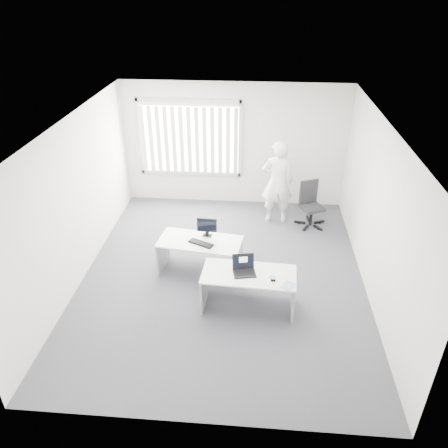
# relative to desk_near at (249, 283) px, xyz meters

# --- Properties ---
(ground) EXTENTS (6.00, 6.00, 0.00)m
(ground) POSITION_rel_desk_near_xyz_m (-0.48, 0.81, -0.48)
(ground) COLOR #55555D
(ground) RESTS_ON ground
(wall_back) EXTENTS (5.00, 0.02, 2.80)m
(wall_back) POSITION_rel_desk_near_xyz_m (-0.48, 3.81, 0.92)
(wall_back) COLOR silver
(wall_back) RESTS_ON ground
(wall_front) EXTENTS (5.00, 0.02, 2.80)m
(wall_front) POSITION_rel_desk_near_xyz_m (-0.48, -2.19, 0.92)
(wall_front) COLOR silver
(wall_front) RESTS_ON ground
(wall_left) EXTENTS (0.02, 6.00, 2.80)m
(wall_left) POSITION_rel_desk_near_xyz_m (-2.98, 0.81, 0.92)
(wall_left) COLOR silver
(wall_left) RESTS_ON ground
(wall_right) EXTENTS (0.02, 6.00, 2.80)m
(wall_right) POSITION_rel_desk_near_xyz_m (2.02, 0.81, 0.92)
(wall_right) COLOR silver
(wall_right) RESTS_ON ground
(ceiling) EXTENTS (5.00, 6.00, 0.02)m
(ceiling) POSITION_rel_desk_near_xyz_m (-0.48, 0.81, 2.32)
(ceiling) COLOR white
(ceiling) RESTS_ON wall_back
(window) EXTENTS (2.32, 0.06, 1.76)m
(window) POSITION_rel_desk_near_xyz_m (-1.48, 3.77, 1.07)
(window) COLOR #BBBBB7
(window) RESTS_ON wall_back
(blinds) EXTENTS (2.20, 0.10, 1.50)m
(blinds) POSITION_rel_desk_near_xyz_m (-1.48, 3.71, 1.04)
(blinds) COLOR white
(blinds) RESTS_ON wall_back
(desk_near) EXTENTS (1.51, 0.78, 0.67)m
(desk_near) POSITION_rel_desk_near_xyz_m (0.00, 0.00, 0.00)
(desk_near) COLOR white
(desk_near) RESTS_ON ground
(desk_far) EXTENTS (1.53, 0.87, 0.66)m
(desk_far) POSITION_rel_desk_near_xyz_m (-0.90, 0.91, -0.01)
(desk_far) COLOR white
(desk_far) RESTS_ON ground
(office_chair) EXTENTS (0.74, 0.74, 0.98)m
(office_chair) POSITION_rel_desk_near_xyz_m (1.23, 2.83, -0.18)
(office_chair) COLOR black
(office_chair) RESTS_ON ground
(person) EXTENTS (0.70, 0.49, 1.84)m
(person) POSITION_rel_desk_near_xyz_m (0.49, 2.95, 0.44)
(person) COLOR white
(person) RESTS_ON ground
(laptop) EXTENTS (0.40, 0.37, 0.27)m
(laptop) POSITION_rel_desk_near_xyz_m (-0.07, -0.02, 0.32)
(laptop) COLOR black
(laptop) RESTS_ON desk_near
(paper_sheet) EXTENTS (0.32, 0.23, 0.00)m
(paper_sheet) POSITION_rel_desk_near_xyz_m (0.39, -0.06, 0.19)
(paper_sheet) COLOR white
(paper_sheet) RESTS_ON desk_near
(mouse) EXTENTS (0.07, 0.12, 0.05)m
(mouse) POSITION_rel_desk_near_xyz_m (0.37, -0.12, 0.21)
(mouse) COLOR #AFB0B2
(mouse) RESTS_ON paper_sheet
(booklet) EXTENTS (0.24, 0.26, 0.01)m
(booklet) POSITION_rel_desk_near_xyz_m (0.60, -0.26, 0.19)
(booklet) COLOR white
(booklet) RESTS_ON desk_near
(keyboard) EXTENTS (0.47, 0.34, 0.02)m
(keyboard) POSITION_rel_desk_near_xyz_m (-0.86, 0.81, 0.19)
(keyboard) COLOR black
(keyboard) RESTS_ON desk_far
(monitor) EXTENTS (0.36, 0.13, 0.36)m
(monitor) POSITION_rel_desk_near_xyz_m (-0.79, 1.09, 0.36)
(monitor) COLOR black
(monitor) RESTS_ON desk_far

